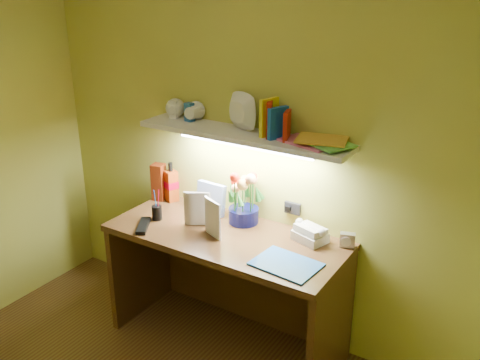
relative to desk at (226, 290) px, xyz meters
name	(u,v)px	position (x,y,z in m)	size (l,w,h in m)	color
desk	(226,290)	(0.00, 0.00, 0.00)	(1.40, 0.60, 0.75)	#3B2310
flower_bouquet	(244,198)	(0.00, 0.19, 0.53)	(0.20, 0.20, 0.32)	#090C38
telephone	(310,232)	(0.45, 0.18, 0.43)	(0.18, 0.13, 0.11)	beige
desk_clock	(347,240)	(0.65, 0.23, 0.42)	(0.08, 0.04, 0.08)	#B5B6BA
whisky_bottle	(171,182)	(-0.57, 0.21, 0.51)	(0.07, 0.07, 0.26)	#A73B0E
whisky_box	(159,182)	(-0.65, 0.19, 0.50)	(0.08, 0.08, 0.25)	#591B06
pen_cup	(157,208)	(-0.46, -0.06, 0.45)	(0.06, 0.06, 0.15)	black
art_card	(211,199)	(-0.24, 0.19, 0.47)	(0.20, 0.04, 0.20)	white
tv_remote	(143,226)	(-0.46, -0.19, 0.39)	(0.06, 0.20, 0.02)	black
blue_folder	(286,264)	(0.46, -0.12, 0.38)	(0.33, 0.24, 0.01)	#205CAD
desk_book_a	(184,208)	(-0.28, -0.03, 0.48)	(0.16, 0.02, 0.21)	beige
desk_book_b	(205,213)	(-0.13, -0.02, 0.49)	(0.16, 0.02, 0.22)	white
wall_shelf	(242,129)	(-0.01, 0.18, 0.96)	(1.32, 0.31, 0.24)	white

